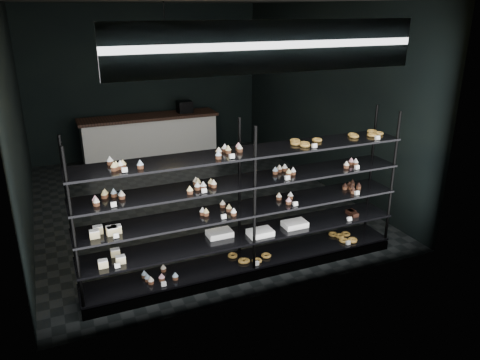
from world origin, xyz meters
The scene contains 5 objects.
room centered at (0.00, 0.00, 1.60)m, with size 5.01×6.01×3.20m.
display_shelf centered at (-0.08, -2.45, 0.63)m, with size 4.00×0.50×1.91m.
signage centered at (0.00, -2.93, 2.75)m, with size 3.30×0.05×0.50m.
pendant_lamp centered at (-0.64, -1.31, 2.45)m, with size 0.32×0.32×0.89m.
service_counter centered at (-0.10, 2.50, 0.50)m, with size 2.89×0.65×1.23m.
Camera 1 is at (-2.14, -7.12, 3.11)m, focal length 35.00 mm.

